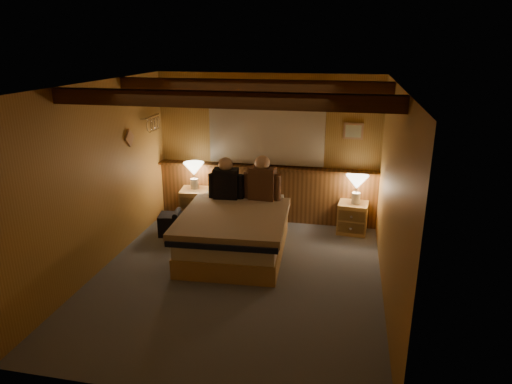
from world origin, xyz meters
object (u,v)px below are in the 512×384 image
(nightstand_right, at_px, (352,218))
(lamp_left, at_px, (194,170))
(nightstand_left, at_px, (197,205))
(person_right, at_px, (262,181))
(lamp_right, at_px, (357,184))
(duffel_bag, at_px, (177,224))
(bed, at_px, (235,232))
(person_left, at_px, (226,181))

(nightstand_right, height_order, lamp_left, lamp_left)
(nightstand_left, distance_m, person_right, 1.41)
(lamp_right, distance_m, duffel_bag, 2.83)
(nightstand_right, xyz_separation_m, lamp_left, (-2.58, 0.02, 0.62))
(bed, distance_m, lamp_left, 1.57)
(person_left, bearing_deg, duffel_bag, -177.97)
(person_left, bearing_deg, lamp_left, 136.28)
(lamp_left, distance_m, duffel_bag, 0.95)
(bed, relative_size, person_right, 2.75)
(nightstand_left, bearing_deg, person_right, -28.01)
(lamp_right, bearing_deg, bed, -146.23)
(nightstand_left, height_order, person_left, person_left)
(bed, xyz_separation_m, lamp_left, (-0.96, 1.11, 0.54))
(person_left, bearing_deg, lamp_right, 10.40)
(duffel_bag, bearing_deg, person_right, -2.78)
(nightstand_left, height_order, lamp_left, lamp_left)
(nightstand_right, bearing_deg, lamp_right, 14.71)
(person_left, bearing_deg, bed, -69.36)
(lamp_left, bearing_deg, lamp_right, -0.34)
(nightstand_left, distance_m, duffel_bag, 0.62)
(person_left, relative_size, duffel_bag, 1.09)
(bed, relative_size, person_left, 2.92)
(nightstand_left, height_order, nightstand_right, nightstand_left)
(nightstand_right, bearing_deg, person_left, -159.20)
(person_left, xyz_separation_m, person_right, (0.54, 0.07, 0.02))
(nightstand_right, bearing_deg, nightstand_left, -174.28)
(lamp_left, relative_size, person_left, 0.68)
(person_left, height_order, person_right, person_right)
(nightstand_left, xyz_separation_m, nightstand_right, (2.54, 0.03, -0.03))
(bed, distance_m, duffel_bag, 1.15)
(nightstand_right, height_order, person_right, person_right)
(nightstand_right, height_order, duffel_bag, nightstand_right)
(person_right, relative_size, duffel_bag, 1.16)
(lamp_left, height_order, person_right, person_right)
(nightstand_left, bearing_deg, bed, -56.95)
(lamp_left, distance_m, person_right, 1.32)
(lamp_left, height_order, lamp_right, lamp_left)
(lamp_right, height_order, duffel_bag, lamp_right)
(lamp_right, bearing_deg, nightstand_left, -179.29)
(lamp_right, relative_size, person_right, 0.65)
(bed, relative_size, duffel_bag, 3.19)
(bed, xyz_separation_m, lamp_right, (1.64, 1.10, 0.48))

